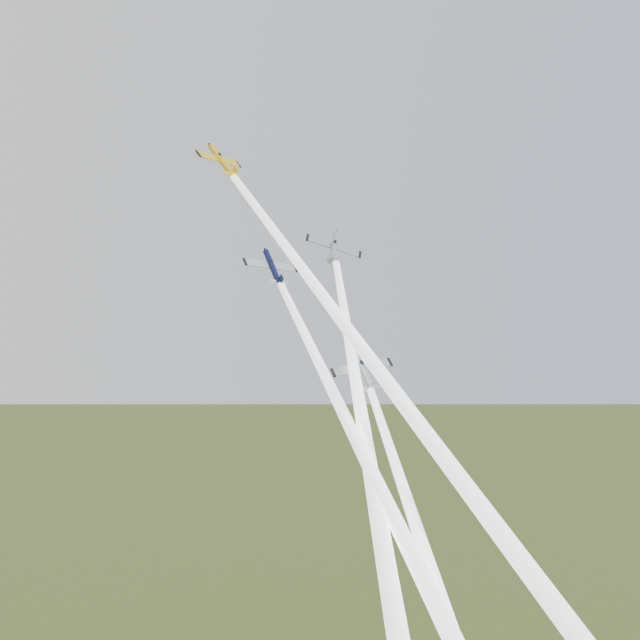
{
  "coord_description": "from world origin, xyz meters",
  "views": [
    {
      "loc": [
        -55.9,
        -92.17,
        90.49
      ],
      "look_at": [
        0.0,
        -6.0,
        92.0
      ],
      "focal_mm": 45.0,
      "sensor_mm": 36.0,
      "label": 1
    }
  ],
  "objects_px": {
    "plane_yellow": "(222,161)",
    "plane_silver_low": "(364,370)",
    "plane_navy": "(272,267)",
    "plane_silver_right": "(334,248)"
  },
  "relations": [
    {
      "from": "plane_silver_right",
      "to": "plane_silver_low",
      "type": "xyz_separation_m",
      "value": [
        -4.09,
        -12.84,
        -16.79
      ]
    },
    {
      "from": "plane_silver_right",
      "to": "plane_silver_low",
      "type": "distance_m",
      "value": 21.53
    },
    {
      "from": "plane_navy",
      "to": "plane_yellow",
      "type": "bearing_deg",
      "value": 155.81
    },
    {
      "from": "plane_navy",
      "to": "plane_silver_right",
      "type": "height_order",
      "value": "plane_silver_right"
    },
    {
      "from": "plane_silver_low",
      "to": "plane_navy",
      "type": "bearing_deg",
      "value": 135.52
    },
    {
      "from": "plane_silver_low",
      "to": "plane_yellow",
      "type": "bearing_deg",
      "value": 147.01
    },
    {
      "from": "plane_yellow",
      "to": "plane_silver_low",
      "type": "height_order",
      "value": "plane_yellow"
    },
    {
      "from": "plane_yellow",
      "to": "plane_silver_low",
      "type": "xyz_separation_m",
      "value": [
        13.05,
        -13.92,
        -27.41
      ]
    },
    {
      "from": "plane_yellow",
      "to": "plane_silver_low",
      "type": "distance_m",
      "value": 33.39
    },
    {
      "from": "plane_yellow",
      "to": "plane_navy",
      "type": "distance_m",
      "value": 15.55
    }
  ]
}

